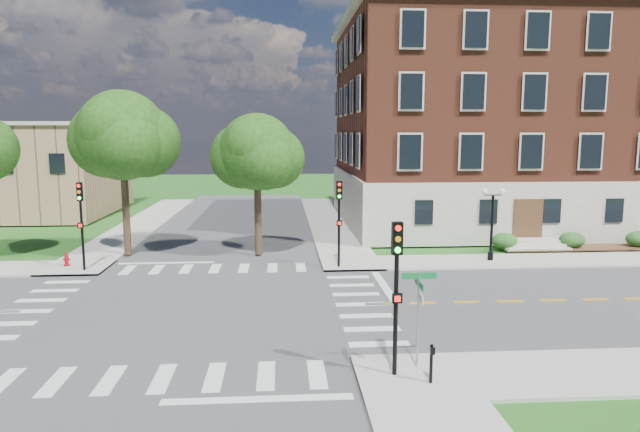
{
  "coord_description": "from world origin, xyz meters",
  "views": [
    {
      "loc": [
        3.72,
        -24.21,
        7.57
      ],
      "look_at": [
        5.76,
        5.4,
        3.2
      ],
      "focal_mm": 32.0,
      "sensor_mm": 36.0,
      "label": 1
    }
  ],
  "objects": [
    {
      "name": "secondary_building",
      "position": [
        -22.0,
        30.0,
        4.28
      ],
      "size": [
        20.4,
        15.4,
        8.3
      ],
      "color": "#9D7B56",
      "rests_on": "ground"
    },
    {
      "name": "ground",
      "position": [
        0.0,
        0.0,
        0.0
      ],
      "size": [
        160.0,
        160.0,
        0.0
      ],
      "primitive_type": "plane",
      "color": "#215718",
      "rests_on": "ground"
    },
    {
      "name": "street_sign_pole",
      "position": [
        8.02,
        -7.11,
        2.31
      ],
      "size": [
        1.1,
        1.1,
        3.1
      ],
      "color": "gray",
      "rests_on": "ground"
    },
    {
      "name": "sidewalk_ne",
      "position": [
        15.38,
        15.38,
        0.06
      ],
      "size": [
        34.0,
        34.0,
        0.12
      ],
      "color": "#9E9B93",
      "rests_on": "ground"
    },
    {
      "name": "road_ew",
      "position": [
        0.0,
        0.0,
        0.01
      ],
      "size": [
        90.0,
        12.0,
        0.01
      ],
      "primitive_type": "cube",
      "color": "#3D3D3F",
      "rests_on": "ground"
    },
    {
      "name": "traffic_signal_nw",
      "position": [
        -7.03,
        6.93,
        3.19
      ],
      "size": [
        0.36,
        0.41,
        4.8
      ],
      "color": "black",
      "rests_on": "ground"
    },
    {
      "name": "traffic_signal_ne",
      "position": [
        6.92,
        6.77,
        3.19
      ],
      "size": [
        0.34,
        0.38,
        4.8
      ],
      "color": "black",
      "rests_on": "ground"
    },
    {
      "name": "sidewalk_nw",
      "position": [
        -15.38,
        15.38,
        0.06
      ],
      "size": [
        34.0,
        34.0,
        0.12
      ],
      "color": "#9E9B93",
      "rests_on": "ground"
    },
    {
      "name": "twin_lamp_west",
      "position": [
        15.98,
        7.8,
        2.52
      ],
      "size": [
        1.36,
        0.36,
        4.23
      ],
      "color": "black",
      "rests_on": "ground"
    },
    {
      "name": "main_building",
      "position": [
        24.0,
        21.99,
        8.34
      ],
      "size": [
        30.6,
        22.4,
        16.5
      ],
      "color": "#A7A093",
      "rests_on": "ground"
    },
    {
      "name": "shrub_row",
      "position": [
        27.0,
        10.8,
        0.0
      ],
      "size": [
        18.0,
        2.0,
        1.3
      ],
      "primitive_type": null,
      "color": "#194C1A",
      "rests_on": "ground"
    },
    {
      "name": "fire_hydrant",
      "position": [
        -8.35,
        8.01,
        0.46
      ],
      "size": [
        0.35,
        0.35,
        0.75
      ],
      "color": "#9E0C11",
      "rests_on": "ground"
    },
    {
      "name": "stop_bar_east",
      "position": [
        8.8,
        3.0,
        0.0
      ],
      "size": [
        0.4,
        5.5,
        0.0
      ],
      "primitive_type": "cube",
      "color": "silver",
      "rests_on": "ground"
    },
    {
      "name": "tree_c",
      "position": [
        -5.7,
        10.83,
        7.36
      ],
      "size": [
        5.39,
        5.39,
        9.96
      ],
      "color": "#2E2417",
      "rests_on": "ground"
    },
    {
      "name": "push_button_post",
      "position": [
        8.15,
        -8.31,
        0.8
      ],
      "size": [
        0.14,
        0.21,
        1.2
      ],
      "color": "black",
      "rests_on": "ground"
    },
    {
      "name": "crosswalk_east",
      "position": [
        7.2,
        0.0,
        0.0
      ],
      "size": [
        2.2,
        10.2,
        0.02
      ],
      "primitive_type": null,
      "color": "silver",
      "rests_on": "ground"
    },
    {
      "name": "tree_d",
      "position": [
        2.31,
        10.38,
        6.37
      ],
      "size": [
        4.63,
        4.63,
        8.6
      ],
      "color": "#2E2417",
      "rests_on": "ground"
    },
    {
      "name": "road_ns",
      "position": [
        0.0,
        0.0,
        0.01
      ],
      "size": [
        12.0,
        90.0,
        0.01
      ],
      "primitive_type": "cube",
      "color": "#3D3D3F",
      "rests_on": "ground"
    },
    {
      "name": "traffic_signal_se",
      "position": [
        7.19,
        -7.64,
        3.19
      ],
      "size": [
        0.33,
        0.37,
        4.8
      ],
      "color": "black",
      "rests_on": "ground"
    }
  ]
}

